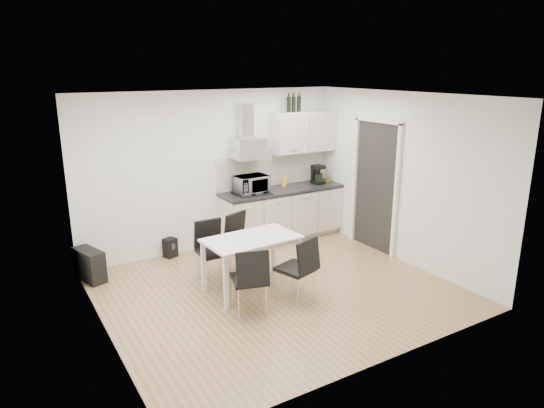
% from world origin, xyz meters
% --- Properties ---
extents(ground, '(4.50, 4.50, 0.00)m').
position_xyz_m(ground, '(0.00, 0.00, 0.00)').
color(ground, tan).
rests_on(ground, ground).
extents(wall_back, '(4.50, 0.10, 2.60)m').
position_xyz_m(wall_back, '(0.00, 2.00, 1.30)').
color(wall_back, white).
rests_on(wall_back, ground).
extents(wall_front, '(4.50, 0.10, 2.60)m').
position_xyz_m(wall_front, '(0.00, -2.00, 1.30)').
color(wall_front, white).
rests_on(wall_front, ground).
extents(wall_left, '(0.10, 4.00, 2.60)m').
position_xyz_m(wall_left, '(-2.25, 0.00, 1.30)').
color(wall_left, white).
rests_on(wall_left, ground).
extents(wall_right, '(0.10, 4.00, 2.60)m').
position_xyz_m(wall_right, '(2.25, 0.00, 1.30)').
color(wall_right, white).
rests_on(wall_right, ground).
extents(ceiling, '(4.50, 4.50, 0.00)m').
position_xyz_m(ceiling, '(0.00, 0.00, 2.60)').
color(ceiling, white).
rests_on(ceiling, wall_back).
extents(doorway, '(0.08, 1.04, 2.10)m').
position_xyz_m(doorway, '(2.21, 0.55, 1.05)').
color(doorway, white).
rests_on(doorway, ground).
extents(kitchenette, '(2.22, 0.64, 2.52)m').
position_xyz_m(kitchenette, '(1.18, 1.73, 0.83)').
color(kitchenette, beige).
rests_on(kitchenette, ground).
extents(dining_table, '(1.28, 0.78, 0.75)m').
position_xyz_m(dining_table, '(-0.28, 0.19, 0.65)').
color(dining_table, white).
rests_on(dining_table, ground).
extents(chair_far_left, '(0.44, 0.50, 0.88)m').
position_xyz_m(chair_far_left, '(-0.62, 0.68, 0.44)').
color(chair_far_left, black).
rests_on(chair_far_left, ground).
extents(chair_far_right, '(0.58, 0.62, 0.88)m').
position_xyz_m(chair_far_right, '(-0.07, 0.77, 0.44)').
color(chair_far_right, black).
rests_on(chair_far_right, ground).
extents(chair_near_left, '(0.56, 0.60, 0.88)m').
position_xyz_m(chair_near_left, '(-0.62, -0.37, 0.44)').
color(chair_near_left, black).
rests_on(chair_near_left, ground).
extents(chair_near_right, '(0.57, 0.61, 0.88)m').
position_xyz_m(chair_near_right, '(0.04, -0.39, 0.44)').
color(chair_near_right, black).
rests_on(chair_near_right, ground).
extents(guitar_amp, '(0.39, 0.59, 0.46)m').
position_xyz_m(guitar_amp, '(-2.11, 1.65, 0.23)').
color(guitar_amp, black).
rests_on(guitar_amp, ground).
extents(floor_speaker, '(0.23, 0.22, 0.31)m').
position_xyz_m(floor_speaker, '(-0.84, 1.90, 0.16)').
color(floor_speaker, black).
rests_on(floor_speaker, ground).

